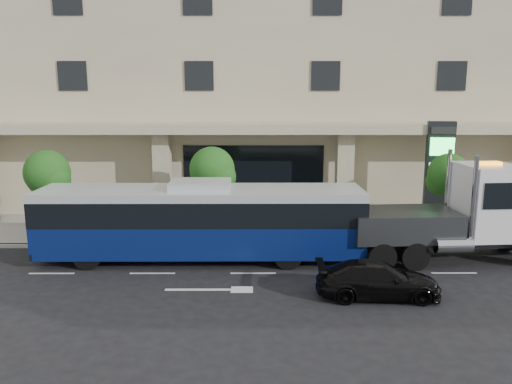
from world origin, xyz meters
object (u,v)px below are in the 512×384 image
signage_pylon (439,173)px  tow_truck (464,217)px  black_sedan (378,280)px  city_bus (201,220)px

signage_pylon → tow_truck: bearing=-89.2°
signage_pylon → black_sedan: bearing=-111.1°
city_bus → black_sedan: size_ratio=3.17×
city_bus → tow_truck: (11.13, -0.05, 0.15)m
city_bus → black_sedan: city_bus is taller
city_bus → black_sedan: (6.58, -4.04, -1.13)m
city_bus → black_sedan: bearing=-31.7°
black_sedan → signage_pylon: size_ratio=0.78×
tow_truck → black_sedan: (-4.56, -3.99, -1.28)m
tow_truck → black_sedan: tow_truck is taller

